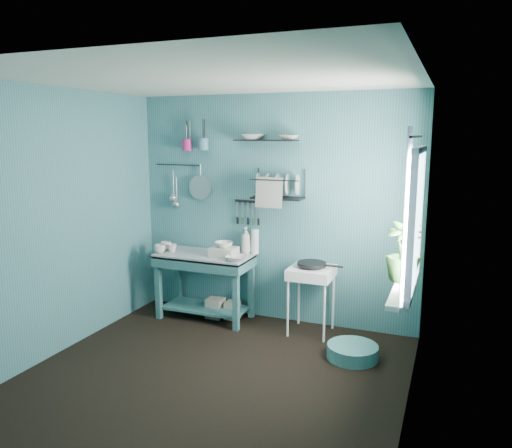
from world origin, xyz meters
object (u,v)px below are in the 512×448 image
at_px(hotplate_stand, 311,300).
at_px(utensil_cup_teal, 203,144).
at_px(floor_basin, 353,352).
at_px(utensil_cup_magenta, 187,145).
at_px(dish_rack, 278,184).
at_px(colander, 200,187).
at_px(work_counter, 205,286).
at_px(soap_bottle, 246,240).
at_px(mug_left, 160,249).
at_px(frying_pan, 312,264).
at_px(water_bottle, 255,241).
at_px(potted_plant, 403,251).
at_px(storage_tin_large, 215,308).
at_px(mug_mid, 172,248).
at_px(wash_tub, 224,252).
at_px(mug_right, 166,246).
at_px(storage_tin_small, 232,310).

xyz_separation_m(hotplate_stand, utensil_cup_teal, (-1.33, 0.19, 1.60)).
distance_m(utensil_cup_teal, floor_basin, 2.73).
relative_size(hotplate_stand, utensil_cup_magenta, 5.46).
xyz_separation_m(dish_rack, colander, (-0.97, 0.08, -0.08)).
bearing_deg(work_counter, floor_basin, -19.10).
bearing_deg(utensil_cup_magenta, soap_bottle, -1.04).
relative_size(utensil_cup_magenta, utensil_cup_teal, 1.00).
relative_size(work_counter, mug_left, 8.61).
bearing_deg(soap_bottle, utensil_cup_teal, 178.55).
relative_size(frying_pan, colander, 1.07).
relative_size(work_counter, water_bottle, 3.78).
relative_size(mug_left, potted_plant, 0.24).
distance_m(dish_rack, storage_tin_large, 1.60).
bearing_deg(mug_mid, wash_tub, 3.63).
bearing_deg(storage_tin_large, colander, 144.02).
bearing_deg(storage_tin_large, mug_right, -175.24).
height_order(mug_right, floor_basin, mug_right).
distance_m(frying_pan, dish_rack, 0.92).
distance_m(frying_pan, storage_tin_large, 1.30).
bearing_deg(soap_bottle, frying_pan, -12.03).
xyz_separation_m(soap_bottle, utensil_cup_magenta, (-0.73, 0.01, 1.05)).
bearing_deg(dish_rack, mug_right, -165.92).
height_order(utensil_cup_teal, storage_tin_small, utensil_cup_teal).
relative_size(mug_mid, mug_right, 0.81).
xyz_separation_m(mug_left, utensil_cup_teal, (0.38, 0.37, 1.16)).
height_order(mug_left, dish_rack, dish_rack).
xyz_separation_m(mug_right, colander, (0.33, 0.24, 0.67)).
xyz_separation_m(work_counter, utensil_cup_teal, (-0.10, 0.21, 1.58)).
bearing_deg(frying_pan, wash_tub, -177.26).
relative_size(hotplate_stand, colander, 2.54).
height_order(mug_left, wash_tub, wash_tub).
height_order(mug_mid, soap_bottle, soap_bottle).
bearing_deg(work_counter, dish_rack, 6.06).
xyz_separation_m(mug_mid, soap_bottle, (0.80, 0.26, 0.10)).
relative_size(dish_rack, utensil_cup_teal, 4.23).
bearing_deg(hotplate_stand, utensil_cup_teal, 177.74).
xyz_separation_m(mug_left, storage_tin_small, (0.78, 0.24, -0.70)).
bearing_deg(frying_pan, potted_plant, -30.11).
xyz_separation_m(mug_mid, mug_right, (-0.12, 0.06, 0.00)).
height_order(soap_bottle, utensil_cup_magenta, utensil_cup_magenta).
bearing_deg(potted_plant, dish_rack, 153.49).
bearing_deg(mug_left, frying_pan, 6.23).
bearing_deg(work_counter, colander, 118.94).
height_order(mug_mid, storage_tin_large, mug_mid).
xyz_separation_m(work_counter, water_bottle, (0.52, 0.22, 0.51)).
distance_m(mug_right, storage_tin_small, 1.06).
height_order(utensil_cup_magenta, colander, utensil_cup_magenta).
distance_m(wash_tub, soap_bottle, 0.30).
xyz_separation_m(frying_pan, potted_plant, (0.95, -0.55, 0.34)).
distance_m(work_counter, mug_left, 0.66).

